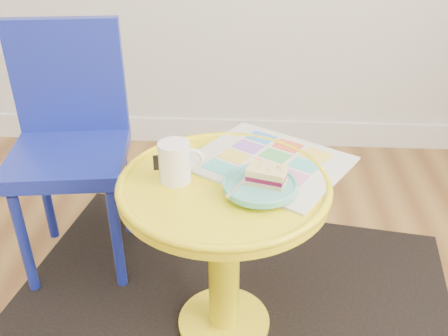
# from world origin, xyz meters

# --- Properties ---
(rug) EXTENTS (1.46, 1.29, 0.01)m
(rug) POSITION_xyz_m (0.68, 0.85, 0.00)
(rug) COLOR black
(rug) RESTS_ON ground
(side_table) EXTENTS (0.51, 0.51, 0.48)m
(side_table) POSITION_xyz_m (0.68, 0.85, 0.35)
(side_table) COLOR yellow
(side_table) RESTS_ON ground
(chair) EXTENTS (0.38, 0.38, 0.77)m
(chair) POSITION_xyz_m (0.19, 1.17, 0.44)
(chair) COLOR navy
(chair) RESTS_ON ground
(newspaper) EXTENTS (0.47, 0.46, 0.01)m
(newspaper) POSITION_xyz_m (0.79, 0.95, 0.49)
(newspaper) COLOR silver
(newspaper) RESTS_ON side_table
(mug) EXTENTS (0.11, 0.08, 0.10)m
(mug) POSITION_xyz_m (0.57, 0.85, 0.54)
(mug) COLOR white
(mug) RESTS_ON side_table
(plate) EXTENTS (0.17, 0.17, 0.02)m
(plate) POSITION_xyz_m (0.77, 0.81, 0.50)
(plate) COLOR #54B3A6
(plate) RESTS_ON newspaper
(cake_slice) EXTENTS (0.10, 0.08, 0.04)m
(cake_slice) POSITION_xyz_m (0.78, 0.81, 0.53)
(cake_slice) COLOR #D3BC8C
(cake_slice) RESTS_ON plate
(fork) EXTENTS (0.08, 0.13, 0.00)m
(fork) POSITION_xyz_m (0.73, 0.81, 0.51)
(fork) COLOR silver
(fork) RESTS_ON plate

